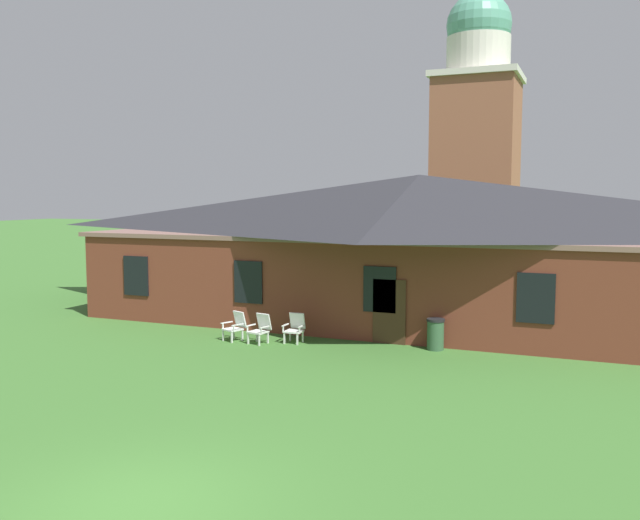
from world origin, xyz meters
The scene contains 7 objects.
ground_plane centered at (0.00, 0.00, 0.00)m, with size 200.00×200.00×0.00m, color #3D702D.
brick_building centered at (0.00, 17.42, 2.85)m, with size 25.11×10.40×5.60m.
dome_tower centered at (-0.59, 33.72, 8.10)m, with size 5.18×5.18×17.84m.
lawn_chair_by_porch centered at (-4.53, 10.94, 0.50)m, with size 0.78×0.83×0.96m.
lawn_chair_near_door centered at (-3.57, 10.88, 0.50)m, with size 0.72×0.77×0.96m.
lawn_chair_left_end centered at (-2.57, 11.42, 0.50)m, with size 0.64×0.67×0.96m.
trash_bin centered at (1.91, 12.12, 0.50)m, with size 0.56×0.56×0.98m.
Camera 1 is at (6.43, -8.11, 4.78)m, focal length 37.47 mm.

